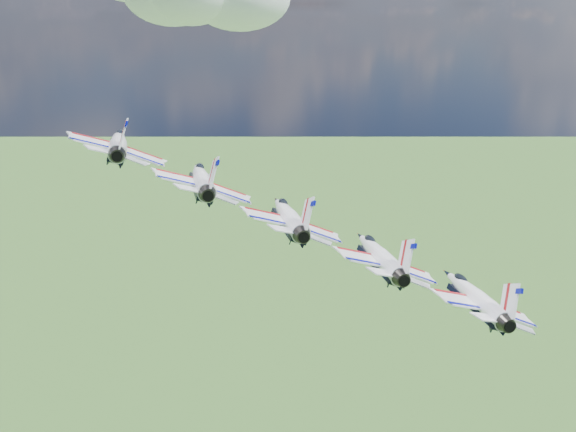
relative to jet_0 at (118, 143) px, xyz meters
name	(u,v)px	position (x,y,z in m)	size (l,w,h in m)	color
jet_0	(118,143)	(0.00, 0.00, 0.00)	(11.32, 16.76, 5.01)	white
jet_1	(201,179)	(7.88, -7.27, -3.71)	(11.32, 16.76, 5.01)	white
jet_2	(288,216)	(15.76, -14.53, -7.43)	(11.32, 16.76, 5.01)	white
jet_3	(379,255)	(23.65, -21.80, -11.14)	(11.32, 16.76, 5.01)	silver
jet_4	(474,296)	(31.53, -29.07, -14.85)	(11.32, 16.76, 5.01)	white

